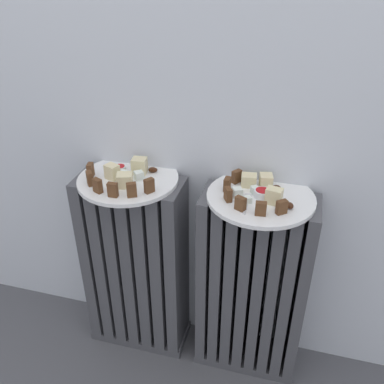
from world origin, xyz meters
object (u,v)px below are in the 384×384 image
object	(u,v)px
radiator_right	(252,288)
plate_left	(128,179)
jam_bowl_right	(262,193)
fork	(247,202)
radiator_left	(136,267)
plate_right	(261,197)
jam_bowl_left	(120,168)

from	to	relation	value
radiator_right	plate_left	size ratio (longest dim) A/B	2.20
jam_bowl_right	fork	bearing A→B (deg)	-132.28
radiator_left	plate_right	size ratio (longest dim) A/B	2.20
radiator_right	plate_left	distance (m)	0.54
plate_left	jam_bowl_left	size ratio (longest dim) A/B	8.02
plate_left	jam_bowl_right	world-z (taller)	jam_bowl_right
fork	jam_bowl_right	bearing A→B (deg)	47.72
radiator_left	plate_left	world-z (taller)	plate_left
radiator_right	jam_bowl_left	xyz separation A→B (m)	(-0.45, 0.03, 0.37)
plate_right	fork	world-z (taller)	fork
radiator_left	fork	xyz separation A→B (m)	(0.37, -0.05, 0.36)
radiator_right	fork	xyz separation A→B (m)	(-0.03, -0.05, 0.36)
radiator_right	jam_bowl_right	xyz separation A→B (m)	(0.00, -0.01, 0.37)
radiator_left	fork	distance (m)	0.52
radiator_left	radiator_right	size ratio (longest dim) A/B	1.00
radiator_right	plate_left	world-z (taller)	plate_left
plate_left	jam_bowl_right	xyz separation A→B (m)	(0.41, -0.01, 0.02)
radiator_left	jam_bowl_left	world-z (taller)	jam_bowl_left
radiator_right	plate_right	bearing A→B (deg)	45.00
radiator_left	jam_bowl_right	bearing A→B (deg)	-0.84
radiator_left	jam_bowl_left	size ratio (longest dim) A/B	17.61
plate_left	plate_right	distance (m)	0.41
radiator_right	jam_bowl_left	world-z (taller)	jam_bowl_left
plate_left	jam_bowl_left	distance (m)	0.05
jam_bowl_left	fork	world-z (taller)	jam_bowl_left
radiator_right	plate_left	bearing A→B (deg)	180.00
jam_bowl_right	plate_left	bearing A→B (deg)	179.16
plate_right	jam_bowl_right	distance (m)	0.02
plate_left	radiator_right	bearing A→B (deg)	-0.00
radiator_left	plate_right	distance (m)	0.54
jam_bowl_right	radiator_left	bearing A→B (deg)	179.16
plate_left	jam_bowl_left	xyz separation A→B (m)	(-0.04, 0.03, 0.02)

